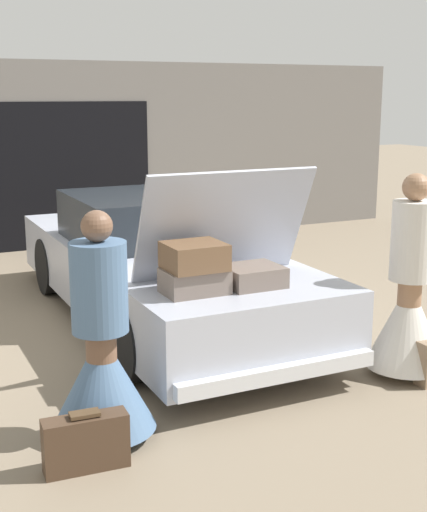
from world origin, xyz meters
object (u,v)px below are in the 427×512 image
object	(u,v)px
person_right	(409,306)
suitcase_beside_left_person	(86,443)
car	(158,264)
person_left	(102,361)

from	to	relation	value
person_right	suitcase_beside_left_person	world-z (taller)	person_right
car	suitcase_beside_left_person	bearing A→B (deg)	-119.79
car	suitcase_beside_left_person	distance (m)	3.11
person_left	person_right	bearing A→B (deg)	75.20
person_left	suitcase_beside_left_person	xyz separation A→B (m)	(-0.23, -0.36, -0.38)
person_left	suitcase_beside_left_person	world-z (taller)	person_left
person_right	suitcase_beside_left_person	xyz separation A→B (m)	(-2.85, -0.36, -0.42)
person_left	suitcase_beside_left_person	bearing A→B (deg)	-46.91
car	person_right	bearing A→B (deg)	-60.47
person_right	car	bearing A→B (deg)	36.32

